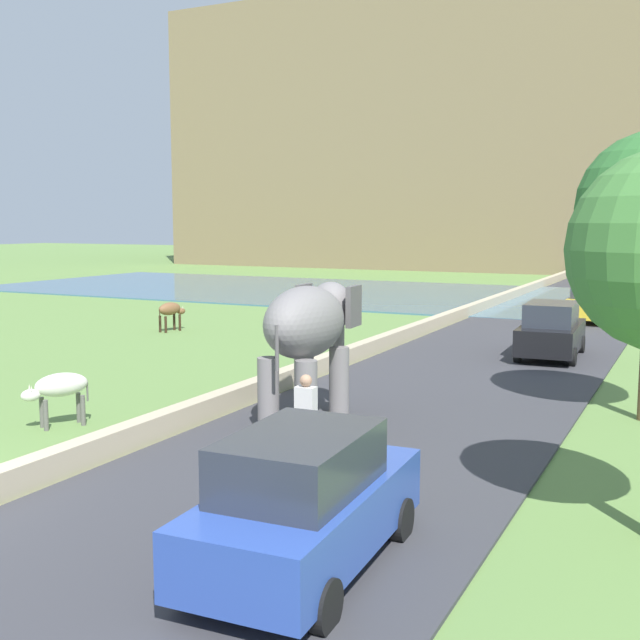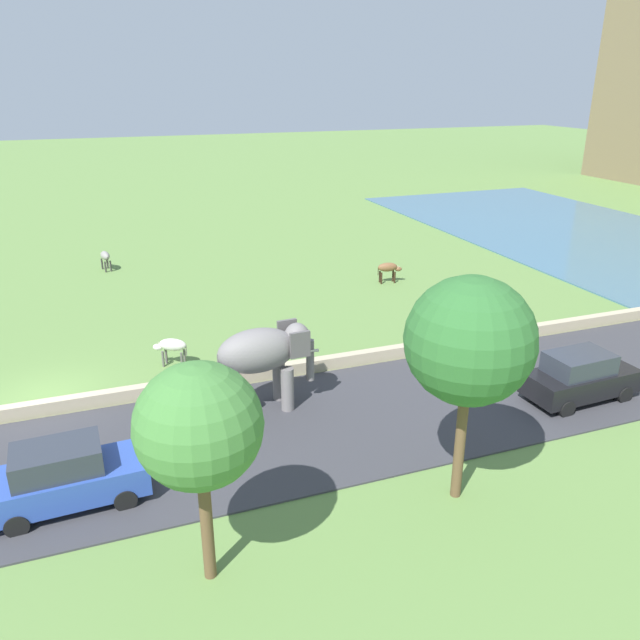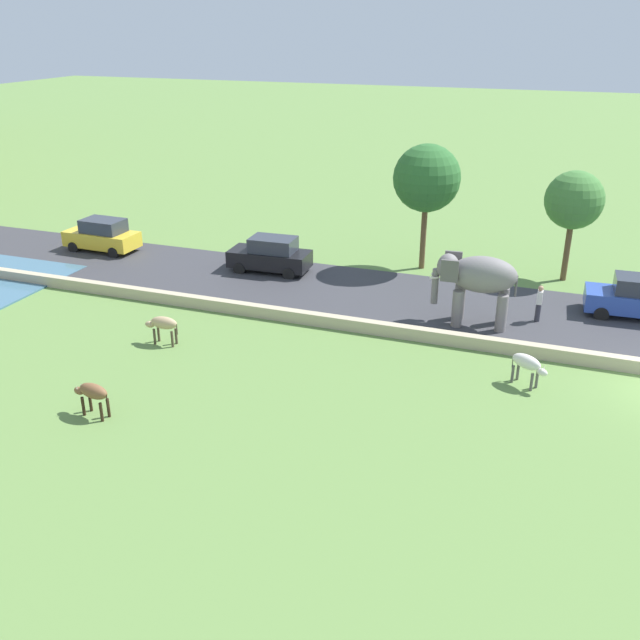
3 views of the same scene
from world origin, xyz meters
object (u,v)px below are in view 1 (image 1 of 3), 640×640
at_px(person_beside_elephant, 306,416).
at_px(cow_tan, 302,315).
at_px(elephant, 309,330).
at_px(car_yellow, 593,302).
at_px(car_black, 551,331).
at_px(car_blue, 305,502).
at_px(cow_brown, 171,310).
at_px(cow_white, 59,388).

bearing_deg(person_beside_elephant, cow_tan, 117.93).
bearing_deg(elephant, car_yellow, 81.20).
relative_size(person_beside_elephant, cow_tan, 1.17).
height_order(car_black, cow_tan, car_black).
relative_size(car_blue, cow_brown, 2.87).
height_order(car_yellow, cow_brown, car_yellow).
distance_m(elephant, cow_white, 5.40).
distance_m(car_blue, cow_white, 8.67).
bearing_deg(cow_brown, person_beside_elephant, -45.27).
distance_m(person_beside_elephant, cow_tan, 15.27).
bearing_deg(elephant, car_black, 73.24).
bearing_deg(person_beside_elephant, car_yellow, 85.08).
height_order(car_yellow, cow_white, car_yellow).
height_order(car_blue, cow_brown, car_blue).
bearing_deg(car_black, person_beside_elephant, -98.65).
bearing_deg(cow_brown, elephant, -41.95).
bearing_deg(car_black, cow_tan, 176.74).
bearing_deg(car_yellow, cow_white, -108.77).
distance_m(car_black, cow_brown, 14.56).
bearing_deg(car_black, elephant, -106.76).
xyz_separation_m(person_beside_elephant, car_blue, (1.97, -3.83, 0.03)).
relative_size(car_black, car_blue, 1.00).
xyz_separation_m(elephant, cow_brown, (-11.40, 10.24, -1.20)).
xyz_separation_m(elephant, car_blue, (3.17, -6.29, -1.14)).
xyz_separation_m(person_beside_elephant, cow_white, (-5.82, -0.04, -0.04)).
relative_size(cow_brown, cow_tan, 1.02).
bearing_deg(person_beside_elephant, car_blue, -62.72).
distance_m(person_beside_elephant, cow_white, 5.82).
bearing_deg(cow_brown, car_black, 1.05).
bearing_deg(cow_white, elephant, 28.40).
bearing_deg(car_blue, car_black, 90.00).
height_order(person_beside_elephant, car_black, car_black).
height_order(person_beside_elephant, car_blue, car_blue).
relative_size(car_blue, cow_tan, 2.92).
relative_size(person_beside_elephant, car_black, 0.40).
bearing_deg(cow_white, person_beside_elephant, 0.40).
distance_m(elephant, car_yellow, 20.70).
relative_size(elephant, cow_tan, 2.51).
xyz_separation_m(person_beside_elephant, car_black, (1.97, 12.97, 0.03)).
height_order(person_beside_elephant, cow_white, person_beside_elephant).
xyz_separation_m(car_yellow, car_black, (0.00, -9.91, 0.00)).
distance_m(car_yellow, car_blue, 26.71).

